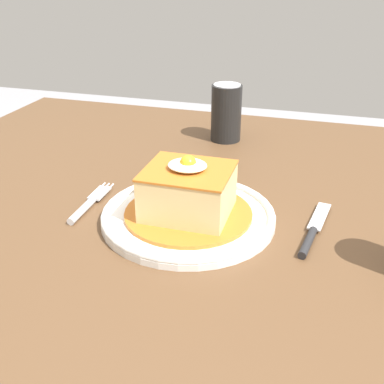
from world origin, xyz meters
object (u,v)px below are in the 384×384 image
object	(u,v)px
fork	(88,205)
soda_can	(226,113)
main_plate	(188,215)
knife	(311,234)

from	to	relation	value
fork	soda_can	xyz separation A→B (m)	(0.14, 0.38, 0.06)
main_plate	knife	size ratio (longest dim) A/B	1.62
main_plate	soda_can	size ratio (longest dim) A/B	2.16
main_plate	fork	size ratio (longest dim) A/B	1.90
main_plate	fork	xyz separation A→B (m)	(-0.17, -0.01, -0.00)
fork	soda_can	distance (m)	0.41
soda_can	knife	bearing A→B (deg)	-59.86
soda_can	main_plate	bearing A→B (deg)	-85.82
soda_can	fork	bearing A→B (deg)	-110.54
fork	knife	size ratio (longest dim) A/B	0.85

